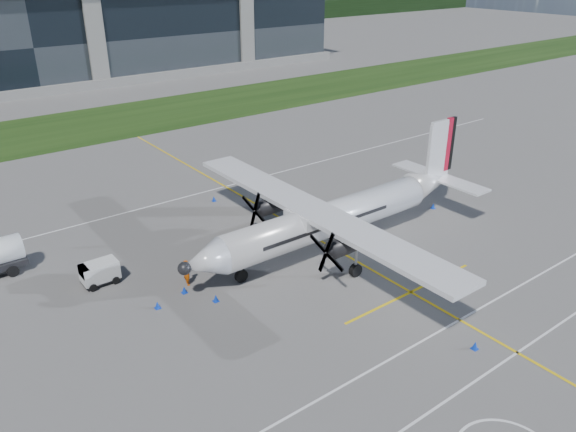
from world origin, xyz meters
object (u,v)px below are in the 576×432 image
object	(u,v)px
turboprop_aircraft	(338,198)
baggage_tug	(100,273)
safety_cone_nose_port	(216,298)
safety_cone_tail	(433,206)
ground_crew_person	(187,271)
safety_cone_fwd	(157,305)
safety_cone_nose_stbd	(184,290)
safety_cone_portwing	(475,345)
safety_cone_stbdwing	(214,199)

from	to	relation	value
turboprop_aircraft	baggage_tug	world-z (taller)	turboprop_aircraft
baggage_tug	safety_cone_nose_port	size ratio (longest dim) A/B	5.30
safety_cone_nose_port	safety_cone_tail	distance (m)	23.25
ground_crew_person	safety_cone_fwd	bearing A→B (deg)	129.46
baggage_tug	safety_cone_nose_stbd	distance (m)	6.14
safety_cone_portwing	safety_cone_fwd	xyz separation A→B (m)	(-12.79, 14.88, 0.00)
ground_crew_person	safety_cone_tail	size ratio (longest dim) A/B	4.30
safety_cone_portwing	turboprop_aircraft	bearing A→B (deg)	81.71
ground_crew_person	safety_cone_nose_port	bearing A→B (deg)	-158.11
turboprop_aircraft	baggage_tug	bearing A→B (deg)	161.00
safety_cone_stbdwing	turboprop_aircraft	bearing A→B (deg)	-76.88
safety_cone_portwing	baggage_tug	bearing A→B (deg)	125.96
ground_crew_person	safety_cone_portwing	bearing A→B (deg)	-135.48
baggage_tug	safety_cone_portwing	xyz separation A→B (m)	(14.57, -20.09, -0.54)
turboprop_aircraft	safety_cone_tail	world-z (taller)	turboprop_aircraft
safety_cone_nose_stbd	safety_cone_fwd	bearing A→B (deg)	-165.20
baggage_tug	safety_cone_stbdwing	bearing A→B (deg)	29.76
safety_cone_nose_stbd	ground_crew_person	bearing A→B (deg)	50.00
turboprop_aircraft	ground_crew_person	xyz separation A→B (m)	(-11.94, 1.97, -3.04)
ground_crew_person	safety_cone_nose_stbd	xyz separation A→B (m)	(-0.71, -0.85, -0.83)
safety_cone_portwing	safety_cone_stbdwing	bearing A→B (deg)	92.16
turboprop_aircraft	safety_cone_tail	xyz separation A→B (m)	(11.73, 0.14, -3.87)
safety_cone_fwd	safety_cone_portwing	bearing A→B (deg)	-49.31
baggage_tug	ground_crew_person	xyz separation A→B (m)	(4.72, -3.77, 0.28)
turboprop_aircraft	safety_cone_nose_port	xyz separation A→B (m)	(-11.49, -1.06, -3.87)
safety_cone_nose_port	safety_cone_portwing	distance (m)	16.28
turboprop_aircraft	safety_cone_fwd	bearing A→B (deg)	177.96
safety_cone_tail	baggage_tug	bearing A→B (deg)	168.86
ground_crew_person	baggage_tug	bearing A→B (deg)	64.82
safety_cone_stbdwing	baggage_tug	bearing A→B (deg)	-150.24
safety_cone_nose_stbd	safety_cone_stbdwing	world-z (taller)	same
safety_cone_nose_stbd	safety_cone_portwing	xyz separation A→B (m)	(10.56, -15.47, 0.00)
safety_cone_tail	safety_cone_stbdwing	size ratio (longest dim) A/B	1.00
safety_cone_nose_port	safety_cone_portwing	xyz separation A→B (m)	(9.40, -13.29, 0.00)
baggage_tug	safety_cone_tail	world-z (taller)	baggage_tug
turboprop_aircraft	safety_cone_tail	distance (m)	12.35
baggage_tug	safety_cone_portwing	bearing A→B (deg)	-54.04
safety_cone_portwing	safety_cone_stbdwing	size ratio (longest dim) A/B	1.00
safety_cone_stbdwing	safety_cone_fwd	bearing A→B (deg)	-132.22
safety_cone_stbdwing	safety_cone_fwd	world-z (taller)	same
ground_crew_person	safety_cone_portwing	distance (m)	19.08
safety_cone_portwing	safety_cone_fwd	size ratio (longest dim) A/B	1.00
safety_cone_portwing	safety_cone_nose_stbd	bearing A→B (deg)	124.33
ground_crew_person	safety_cone_stbdwing	xyz separation A→B (m)	(8.80, 11.50, -0.83)
safety_cone_nose_stbd	safety_cone_nose_port	bearing A→B (deg)	-61.85
safety_cone_tail	safety_cone_fwd	world-z (taller)	same
safety_cone_nose_port	safety_cone_fwd	xyz separation A→B (m)	(-3.39, 1.59, 0.00)
baggage_tug	safety_cone_nose_port	bearing A→B (deg)	-52.71
safety_cone_fwd	baggage_tug	bearing A→B (deg)	108.88
ground_crew_person	safety_cone_nose_port	world-z (taller)	ground_crew_person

